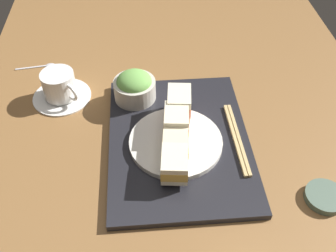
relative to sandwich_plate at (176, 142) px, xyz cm
name	(u,v)px	position (x,y,z in cm)	size (l,w,h in cm)	color
ground_plane	(181,142)	(3.30, -1.50, -3.65)	(140.00, 100.00, 3.00)	brown
serving_tray	(179,141)	(1.45, -0.87, -1.38)	(41.19, 30.57, 1.54)	black
sandwich_plate	(176,142)	(0.00, 0.00, 0.00)	(20.16, 20.16, 1.21)	silver
sandwich_nearmost	(175,164)	(-8.40, 1.07, 2.94)	(7.69, 5.99, 4.67)	#EFE5C1
sandwich_inner_near	(176,143)	(-2.80, 0.36, 2.92)	(8.10, 6.17, 4.64)	beige
sandwich_inner_far	(176,121)	(2.80, -0.36, 3.45)	(7.62, 6.17, 5.69)	#EFE5C1
sandwich_farmost	(177,103)	(8.40, -1.07, 3.59)	(7.83, 5.97, 5.98)	#EFE5C1
salad_bowl	(135,87)	(16.02, 8.39, 2.79)	(10.06, 10.06, 7.17)	beige
chopsticks_pair	(237,138)	(0.24, -13.41, -0.26)	(20.98, 1.93, 0.70)	tan
coffee_cup	(60,87)	(19.20, 26.64, 1.07)	(14.37, 14.37, 7.38)	white
small_sauce_dish	(325,197)	(-15.40, -27.74, -1.41)	(7.87, 7.87, 1.47)	#4C6051
teaspoon	(44,65)	(32.64, 33.03, -1.80)	(2.63, 10.72, 0.80)	silver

